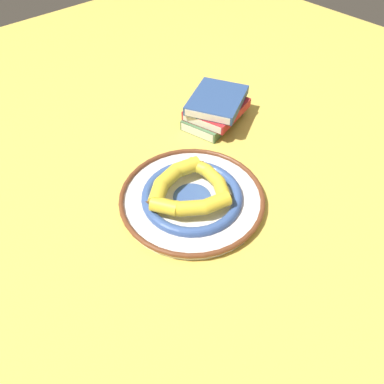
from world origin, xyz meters
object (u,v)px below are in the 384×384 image
banana_a (173,178)px  banana_b (189,206)px  banana_c (211,178)px  book_stack (215,109)px  decorative_bowl (192,198)px

banana_a → banana_b: size_ratio=1.15×
banana_a → banana_c: 0.10m
banana_b → banana_c: (-0.11, -0.03, -0.00)m
book_stack → banana_b: bearing=19.3°
decorative_bowl → banana_b: bearing=41.2°
banana_a → book_stack: 0.34m
decorative_bowl → banana_c: 0.07m
banana_a → banana_c: size_ratio=1.14×
banana_b → book_stack: bearing=73.7°
banana_c → book_stack: (-0.23, -0.21, -0.00)m
banana_a → banana_b: banana_a is taller
decorative_bowl → banana_a: banana_a is taller
decorative_bowl → banana_a: (0.01, -0.06, 0.04)m
decorative_bowl → banana_b: 0.07m
banana_a → banana_b: (0.03, 0.10, -0.00)m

